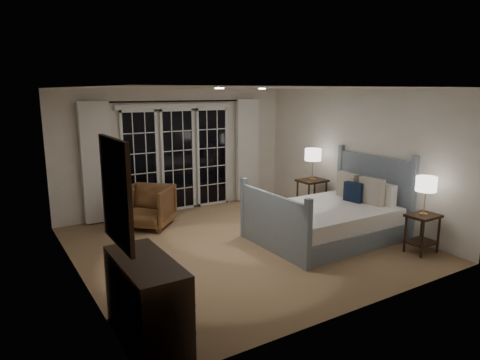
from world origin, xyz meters
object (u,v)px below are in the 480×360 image
bed (329,219)px  lamp_left (426,184)px  lamp_right (313,155)px  armchair (148,207)px  nightstand_left (422,228)px  dresser (147,300)px  nightstand_right (312,191)px

bed → lamp_left: bed is taller
lamp_left → lamp_right: bearing=90.5°
lamp_left → armchair: size_ratio=0.70×
nightstand_left → bed: bearing=121.5°
bed → lamp_right: (0.74, 1.28, 0.87)m
nightstand_left → dresser: size_ratio=0.51×
nightstand_left → dresser: 4.40m
nightstand_right → armchair: bearing=163.7°
lamp_right → dresser: (-4.38, -2.55, -0.79)m
lamp_right → dresser: lamp_right is taller
bed → lamp_left: bearing=-58.5°
nightstand_left → nightstand_right: size_ratio=0.86×
nightstand_right → lamp_right: size_ratio=1.13×
lamp_left → nightstand_left: bearing=166.0°
armchair → nightstand_right: bearing=26.8°
lamp_left → armchair: bearing=132.5°
dresser → nightstand_right: bearing=30.2°
lamp_left → dresser: size_ratio=0.49×
bed → nightstand_right: bed is taller
armchair → dresser: (-1.26, -3.47, 0.04)m
nightstand_right → lamp_left: (0.02, -2.52, 0.61)m
bed → lamp_left: 1.63m
nightstand_right → lamp_left: size_ratio=1.20×
bed → nightstand_left: size_ratio=3.75×
bed → nightstand_left: 1.46m
nightstand_left → dresser: bearing=-179.6°
armchair → dresser: bearing=-66.8°
dresser → lamp_left: bearing=0.4°
nightstand_left → nightstand_right: (-0.02, 2.52, 0.07)m
nightstand_right → dresser: (-4.38, -2.55, -0.05)m
lamp_right → dresser: 5.13m
nightstand_right → dresser: 5.07m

